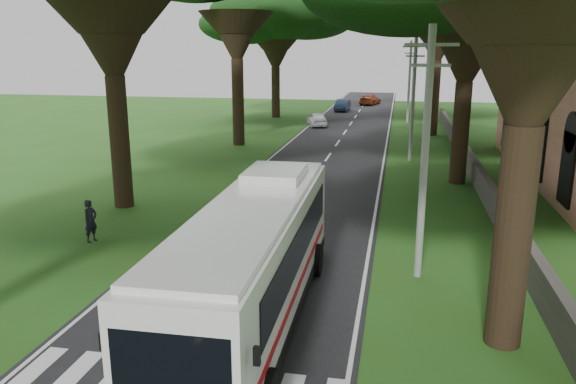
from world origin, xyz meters
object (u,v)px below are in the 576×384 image
(pole_near, at_px, (425,151))
(distant_car_c, at_px, (370,99))
(pole_mid, at_px, (413,97))
(pedestrian, at_px, (91,221))
(distant_car_a, at_px, (317,119))
(distant_car_b, at_px, (342,105))
(coach_bus, at_px, (254,259))
(pole_far, at_px, (409,80))

(pole_near, height_order, distant_car_c, pole_near)
(pole_near, xyz_separation_m, distant_car_c, (-4.70, 57.74, -3.48))
(pole_mid, xyz_separation_m, pedestrian, (-12.34, -18.96, -3.34))
(distant_car_a, bearing_deg, distant_car_b, -110.65)
(distant_car_a, height_order, distant_car_c, distant_car_a)
(distant_car_a, distance_m, distant_car_b, 14.05)
(pole_mid, height_order, pedestrian, pole_mid)
(pole_mid, bearing_deg, pole_near, -90.00)
(coach_bus, bearing_deg, pole_near, 42.35)
(distant_car_b, xyz_separation_m, distant_car_c, (2.80, 8.35, -0.01))
(pole_far, bearing_deg, pedestrian, -107.57)
(coach_bus, bearing_deg, distant_car_a, 95.02)
(pole_mid, bearing_deg, distant_car_b, 104.32)
(pole_near, distance_m, pedestrian, 12.82)
(pole_far, relative_size, distant_car_a, 2.04)
(pole_far, relative_size, distant_car_c, 1.74)
(pole_far, height_order, distant_car_c, pole_far)
(pole_mid, xyz_separation_m, distant_car_b, (-7.50, 29.38, -3.47))
(pole_far, relative_size, pedestrian, 4.78)
(pole_mid, distance_m, distant_car_a, 17.91)
(pole_far, height_order, pedestrian, pole_far)
(distant_car_a, distance_m, pedestrian, 34.54)
(distant_car_c, relative_size, pedestrian, 2.75)
(pole_mid, height_order, distant_car_a, pole_mid)
(coach_bus, bearing_deg, pedestrian, 145.63)
(pole_near, distance_m, distant_car_b, 50.07)
(pole_mid, relative_size, pole_far, 1.00)
(coach_bus, height_order, distant_car_b, coach_bus)
(pole_mid, relative_size, coach_bus, 0.69)
(coach_bus, relative_size, distant_car_b, 2.83)
(pole_mid, xyz_separation_m, distant_car_a, (-8.50, 15.37, -3.48))
(pole_near, bearing_deg, pole_mid, 90.00)
(pole_mid, distance_m, pole_far, 20.00)
(coach_bus, xyz_separation_m, distant_car_c, (-0.24, 61.92, -1.15))
(pole_near, distance_m, distant_car_a, 36.55)
(pole_near, bearing_deg, coach_bus, -136.83)
(distant_car_c, bearing_deg, pedestrian, 97.34)
(distant_car_b, bearing_deg, pedestrian, -92.78)
(pedestrian, bearing_deg, distant_car_a, 8.34)
(pole_near, bearing_deg, pedestrian, 175.16)
(pole_near, xyz_separation_m, pole_far, (0.00, 40.00, 0.00))
(pole_near, relative_size, distant_car_b, 1.94)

